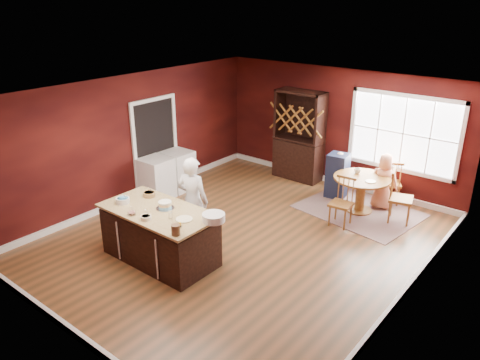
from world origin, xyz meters
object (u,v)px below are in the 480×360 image
kitchen_island (160,236)px  dining_table (361,187)px  dryer (178,170)px  baker (193,201)px  chair_north (391,181)px  seated_woman (384,181)px  high_chair (337,175)px  washer (157,178)px  layer_cake (165,205)px  chair_east (401,196)px  toddler (337,162)px  hutch (299,136)px  chair_south (341,202)px

kitchen_island → dining_table: kitchen_island is taller
dryer → baker: bearing=-37.8°
chair_north → dryer: chair_north is taller
dining_table → dryer: (-3.79, -1.51, -0.09)m
kitchen_island → baker: baker is taller
kitchen_island → seated_woman: size_ratio=1.68×
high_chair → washer: size_ratio=1.14×
chair_north → dining_table: bearing=39.1°
layer_cake → chair_north: layer_cake is taller
chair_east → toddler: (-1.57, 0.31, 0.27)m
layer_cake → washer: layer_cake is taller
dining_table → layer_cake: layer_cake is taller
baker → seated_woman: baker is taller
kitchen_island → chair_north: size_ratio=2.00×
hutch → baker: bearing=-86.7°
toddler → hutch: (-1.26, 0.44, 0.26)m
chair_north → seated_woman: 0.34m
dining_table → seated_woman: 0.53m
high_chair → toddler: bearing=-131.5°
seated_woman → layer_cake: bearing=51.2°
dryer → hutch: bearing=52.4°
kitchen_island → chair_east: (2.62, 3.89, 0.10)m
dining_table → baker: 3.55m
seated_woman → washer: (-4.07, -2.60, -0.14)m
baker → layer_cake: size_ratio=5.31×
chair_east → high_chair: size_ratio=1.05×
dining_table → dryer: size_ratio=1.27×
dining_table → high_chair: high_chair is taller
kitchen_island → seated_woman: seated_woman is taller
layer_cake → chair_north: size_ratio=0.31×
toddler → washer: (-3.04, -2.50, -0.36)m
chair_south → toddler: 1.41m
toddler → chair_north: bearing=21.8°
seated_woman → washer: size_ratio=1.31×
dining_table → dryer: bearing=-158.3°
chair_south → dryer: bearing=-174.6°
seated_woman → hutch: size_ratio=0.56×
dining_table → washer: bearing=-150.4°
chair_north → hutch: bearing=-29.5°
high_chair → seated_woman: bearing=-2.7°
layer_cake → high_chair: layer_cake is taller
dining_table → hutch: hutch is taller
seated_woman → dryer: (-4.07, -1.96, -0.15)m
layer_cake → high_chair: 4.26m
dining_table → toddler: bearing=155.0°
dining_table → chair_north: size_ratio=1.15×
baker → dryer: size_ratio=1.80×
seated_woman → high_chair: bearing=-8.6°
baker → washer: baker is taller
hutch → dryer: (-1.77, -2.30, -0.62)m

